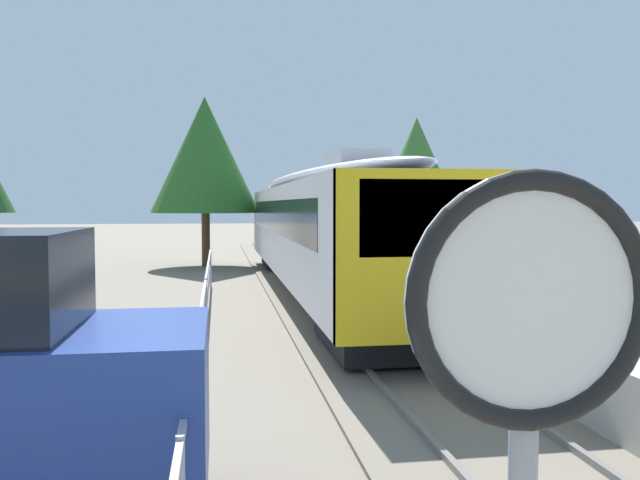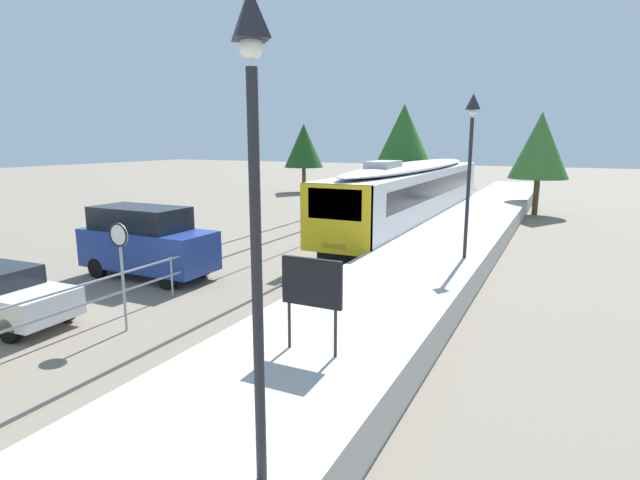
# 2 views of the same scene
# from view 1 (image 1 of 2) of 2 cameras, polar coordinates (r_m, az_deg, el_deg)

# --- Properties ---
(ground_plane) EXTENTS (160.00, 160.00, 0.00)m
(ground_plane) POSITION_cam_1_polar(r_m,az_deg,el_deg) (14.45, -8.61, -7.78)
(ground_plane) COLOR slate
(track_rails) EXTENTS (3.20, 60.00, 0.14)m
(track_rails) POSITION_cam_1_polar(r_m,az_deg,el_deg) (14.76, 3.21, -7.38)
(track_rails) COLOR slate
(track_rails) RESTS_ON ground
(commuter_train) EXTENTS (2.82, 21.01, 3.74)m
(commuter_train) POSITION_cam_1_polar(r_m,az_deg,el_deg) (19.74, 0.00, 1.46)
(commuter_train) COLOR silver
(commuter_train) RESTS_ON track_rails
(station_platform) EXTENTS (3.90, 60.00, 0.90)m
(station_platform) POSITION_cam_1_polar(r_m,az_deg,el_deg) (15.69, 14.96, -5.32)
(station_platform) COLOR #B7B5AD
(station_platform) RESTS_ON ground
(speed_limit_sign) EXTENTS (0.61, 0.10, 2.81)m
(speed_limit_sign) POSITION_cam_1_polar(r_m,az_deg,el_deg) (1.70, 17.60, -17.65)
(speed_limit_sign) COLOR #9EA0A5
(speed_limit_sign) RESTS_ON ground
(tree_behind_station_far) EXTENTS (3.72, 3.72, 6.57)m
(tree_behind_station_far) POSITION_cam_1_polar(r_m,az_deg,el_deg) (29.57, 8.40, 6.44)
(tree_behind_station_far) COLOR brown
(tree_behind_station_far) RESTS_ON ground
(tree_distant_left) EXTENTS (4.73, 4.73, 7.39)m
(tree_distant_left) POSITION_cam_1_polar(r_m,az_deg,el_deg) (29.14, -9.98, 7.29)
(tree_distant_left) COLOR brown
(tree_distant_left) RESTS_ON ground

